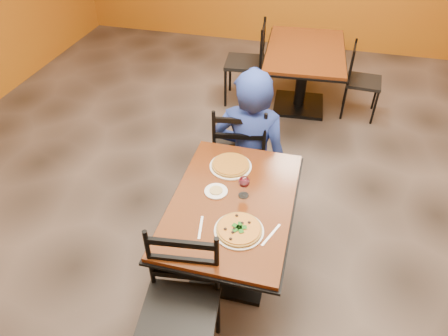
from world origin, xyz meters
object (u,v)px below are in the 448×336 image
(chair_main_near, at_px, (179,317))
(plate_main, at_px, (239,231))
(chair_second_left, at_px, (244,63))
(pizza_main, at_px, (239,229))
(chair_main_far, at_px, (239,148))
(plate_far, at_px, (231,166))
(wine_glass, at_px, (244,186))
(table_main, at_px, (232,220))
(side_plate, at_px, (216,191))
(pizza_far, at_px, (231,165))
(diner, at_px, (250,140))
(table_second, at_px, (304,64))
(chair_second_right, at_px, (364,82))

(chair_main_near, distance_m, plate_main, 0.61)
(chair_second_left, bearing_deg, plate_main, 5.77)
(pizza_main, bearing_deg, chair_main_far, 102.21)
(plate_main, distance_m, plate_far, 0.63)
(chair_main_near, xyz_separation_m, wine_glass, (0.20, 0.82, 0.35))
(table_main, xyz_separation_m, plate_main, (0.10, -0.26, 0.20))
(table_main, bearing_deg, side_plate, 156.87)
(table_main, relative_size, side_plate, 7.69)
(pizza_main, distance_m, pizza_far, 0.63)
(chair_main_far, relative_size, plate_far, 3.20)
(plate_main, height_order, side_plate, same)
(diner, bearing_deg, table_main, 91.16)
(table_second, distance_m, chair_main_far, 1.74)
(pizza_main, bearing_deg, diner, 97.53)
(side_plate, bearing_deg, pizza_far, 83.32)
(chair_main_far, height_order, pizza_main, chair_main_far)
(table_second, height_order, plate_main, plate_main)
(table_second, xyz_separation_m, diner, (-0.28, -1.77, 0.10))
(table_second, height_order, pizza_far, pizza_far)
(diner, bearing_deg, pizza_main, 95.81)
(table_main, distance_m, plate_main, 0.34)
(diner, height_order, pizza_far, diner)
(pizza_main, bearing_deg, side_plate, 126.66)
(plate_main, xyz_separation_m, plate_far, (-0.20, 0.60, 0.00))
(pizza_far, distance_m, wine_glass, 0.32)
(table_main, height_order, plate_far, plate_far)
(table_second, distance_m, diner, 1.80)
(plate_main, bearing_deg, chair_main_near, -115.93)
(table_second, distance_m, side_plate, 2.58)
(plate_far, height_order, side_plate, same)
(table_main, xyz_separation_m, wine_glass, (0.06, 0.07, 0.28))
(plate_far, bearing_deg, pizza_far, 180.00)
(table_second, bearing_deg, side_plate, -98.17)
(chair_main_near, height_order, chair_second_left, chair_second_left)
(side_plate, bearing_deg, plate_main, -53.34)
(table_second, relative_size, wine_glass, 7.70)
(plate_main, relative_size, wine_glass, 1.72)
(chair_second_left, height_order, diner, diner)
(table_main, height_order, chair_second_left, chair_second_left)
(chair_second_right, xyz_separation_m, plate_main, (-0.84, -2.86, 0.33))
(pizza_far, bearing_deg, wine_glass, -60.41)
(plate_far, bearing_deg, chair_second_right, 65.37)
(chair_main_near, bearing_deg, chair_second_right, 65.03)
(pizza_far, bearing_deg, plate_main, -71.70)
(wine_glass, bearing_deg, chair_main_far, 104.06)
(side_plate, distance_m, wine_glass, 0.21)
(chair_second_right, relative_size, plate_main, 2.75)
(wine_glass, bearing_deg, plate_far, 119.59)
(chair_second_right, bearing_deg, pizza_main, 166.90)
(chair_second_right, relative_size, pizza_far, 3.04)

